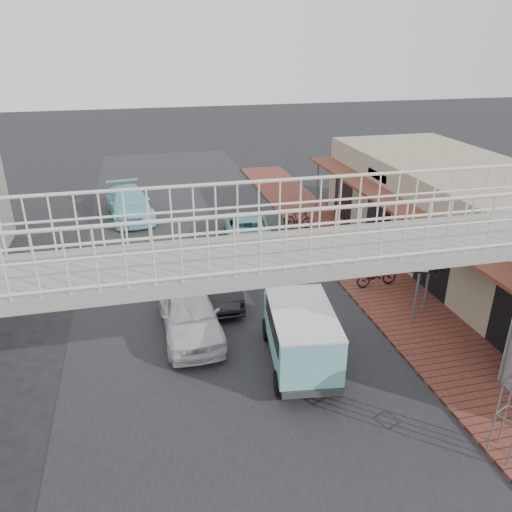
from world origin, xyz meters
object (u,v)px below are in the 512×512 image
angkot_curb (247,227)px  angkot_far (129,203)px  dark_sedan (212,276)px  angkot_van (301,329)px  arrow_sign (443,263)px  motorcycle_near (377,275)px  motorcycle_far (299,219)px  white_hatchback (189,311)px

angkot_curb → angkot_far: 7.18m
angkot_curb → dark_sedan: bearing=71.6°
angkot_far → angkot_van: size_ratio=1.26×
arrow_sign → angkot_van: bearing=-148.0°
angkot_van → angkot_far: bearing=115.6°
angkot_van → motorcycle_near: size_ratio=2.45×
angkot_van → angkot_curb: bearing=94.0°
motorcycle_near → motorcycle_far: motorcycle_far is taller
white_hatchback → dark_sedan: 2.65m
angkot_curb → angkot_far: angkot_far is taller
dark_sedan → motorcycle_near: 6.33m
dark_sedan → angkot_van: bearing=-69.6°
dark_sedan → arrow_sign: size_ratio=1.67×
white_hatchback → motorcycle_near: bearing=10.0°
dark_sedan → motorcycle_near: (6.26, -0.94, -0.22)m
angkot_curb → white_hatchback: bearing=71.8°
angkot_van → motorcycle_near: angkot_van is taller
white_hatchback → motorcycle_far: size_ratio=2.84×
angkot_far → motorcycle_near: 14.21m
angkot_van → white_hatchback: bearing=146.9°
white_hatchback → dark_sedan: bearing=64.0°
dark_sedan → angkot_far: (-2.95, 9.89, -0.01)m
dark_sedan → motorcycle_near: dark_sedan is taller
motorcycle_far → arrow_sign: (1.59, -9.82, 1.76)m
angkot_far → motorcycle_far: size_ratio=3.28×
dark_sedan → arrow_sign: 8.11m
white_hatchback → motorcycle_far: 10.44m
angkot_far → motorcycle_far: bearing=-34.0°
white_hatchback → angkot_far: bearing=97.2°
white_hatchback → dark_sedan: size_ratio=0.97×
angkot_curb → motorcycle_near: size_ratio=2.75×
angkot_curb → motorcycle_near: 7.20m
angkot_van → arrow_sign: bearing=18.5°
motorcycle_near → arrow_sign: arrow_sign is taller
angkot_far → arrow_sign: (9.83, -13.88, 1.58)m
dark_sedan → white_hatchback: bearing=-114.6°
angkot_far → angkot_van: (4.78, -14.84, 0.47)m
dark_sedan → arrow_sign: bearing=-30.0°
dark_sedan → arrow_sign: (6.89, -3.99, 1.57)m
dark_sedan → angkot_curb: bearing=64.4°
motorcycle_far → motorcycle_near: bearing=-145.0°
angkot_curb → motorcycle_far: angkot_curb is taller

